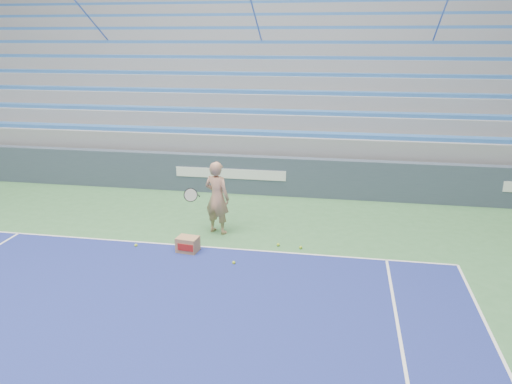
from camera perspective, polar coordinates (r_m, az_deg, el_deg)
sponsor_barrier at (r=14.39m, az=-2.81°, el=2.07°), size 30.00×0.32×1.10m
bleachers at (r=19.60m, az=0.86°, el=11.53°), size 31.00×9.15×7.30m
tennis_player at (r=11.32m, az=-4.50°, el=-0.65°), size 0.96×0.91×1.69m
ball_box at (r=10.61m, az=-7.81°, el=-5.96°), size 0.48×0.39×0.33m
tennis_ball_0 at (r=10.02m, az=-2.55°, el=-8.07°), size 0.07×0.07×0.07m
tennis_ball_1 at (r=11.10m, az=-13.55°, el=-5.94°), size 0.07×0.07×0.07m
tennis_ball_2 at (r=10.74m, az=5.13°, el=-6.33°), size 0.07×0.07×0.07m
tennis_ball_3 at (r=10.84m, az=2.56°, el=-6.03°), size 0.07×0.07×0.07m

